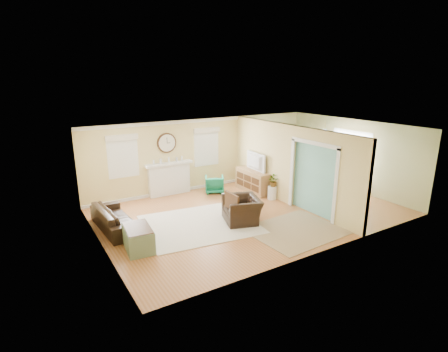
{
  "coord_description": "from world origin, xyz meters",
  "views": [
    {
      "loc": [
        -6.01,
        -8.26,
        4.04
      ],
      "look_at": [
        -0.8,
        0.3,
        1.2
      ],
      "focal_mm": 28.0,
      "sensor_mm": 36.0,
      "label": 1
    }
  ],
  "objects_px": {
    "eames_chair": "(242,210)",
    "credenza": "(253,181)",
    "green_chair": "(214,184)",
    "dining_table": "(311,185)",
    "sofa": "(115,218)"
  },
  "relations": [
    {
      "from": "sofa",
      "to": "dining_table",
      "type": "bearing_deg",
      "value": -98.25
    },
    {
      "from": "eames_chair",
      "to": "dining_table",
      "type": "relative_size",
      "value": 0.64
    },
    {
      "from": "dining_table",
      "to": "sofa",
      "type": "bearing_deg",
      "value": 70.69
    },
    {
      "from": "credenza",
      "to": "dining_table",
      "type": "xyz_separation_m",
      "value": [
        1.64,
        -1.28,
        -0.1
      ]
    },
    {
      "from": "green_chair",
      "to": "dining_table",
      "type": "relative_size",
      "value": 0.38
    },
    {
      "from": "sofa",
      "to": "eames_chair",
      "type": "xyz_separation_m",
      "value": [
        3.26,
        -1.4,
        0.05
      ]
    },
    {
      "from": "green_chair",
      "to": "credenza",
      "type": "height_order",
      "value": "credenza"
    },
    {
      "from": "sofa",
      "to": "green_chair",
      "type": "height_order",
      "value": "sofa"
    },
    {
      "from": "credenza",
      "to": "eames_chair",
      "type": "bearing_deg",
      "value": -132.67
    },
    {
      "from": "eames_chair",
      "to": "credenza",
      "type": "xyz_separation_m",
      "value": [
        1.9,
        2.06,
        0.04
      ]
    },
    {
      "from": "credenza",
      "to": "dining_table",
      "type": "bearing_deg",
      "value": -38.0
    },
    {
      "from": "sofa",
      "to": "credenza",
      "type": "xyz_separation_m",
      "value": [
        5.16,
        0.67,
        0.09
      ]
    },
    {
      "from": "eames_chair",
      "to": "credenza",
      "type": "relative_size",
      "value": 0.7
    },
    {
      "from": "eames_chair",
      "to": "dining_table",
      "type": "xyz_separation_m",
      "value": [
        3.54,
        0.78,
        -0.06
      ]
    },
    {
      "from": "green_chair",
      "to": "credenza",
      "type": "relative_size",
      "value": 0.42
    }
  ]
}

